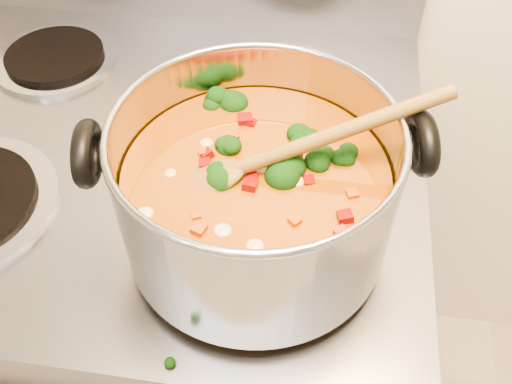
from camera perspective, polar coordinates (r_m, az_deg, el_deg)
electric_range at (r=1.17m, az=-8.07°, el=-10.99°), size 0.79×0.71×1.08m
stockpot at (r=0.61m, az=-0.04°, el=0.11°), size 0.36×0.30×0.18m
wooden_spoon at (r=0.58m, az=1.67°, el=3.58°), size 0.28×0.12×0.11m
cooktop_crumbs at (r=0.70m, az=11.90°, el=-4.23°), size 0.10×0.31×0.01m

